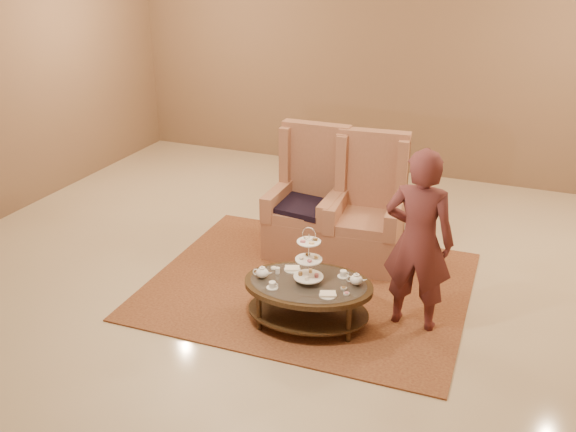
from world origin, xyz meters
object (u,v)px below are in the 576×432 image
at_px(armchair_left, 309,210).
at_px(armchair_right, 367,220).
at_px(tea_table, 308,290).
at_px(person, 418,241).

xyz_separation_m(armchair_left, armchair_right, (0.64, 0.00, -0.01)).
height_order(tea_table, armchair_left, armchair_left).
bearing_deg(armchair_right, person, -60.90).
distance_m(tea_table, armchair_right, 1.41).
xyz_separation_m(armchair_left, person, (1.37, -1.05, 0.35)).
height_order(tea_table, person, person).
bearing_deg(person, tea_table, 23.01).
height_order(tea_table, armchair_right, armchair_right).
xyz_separation_m(tea_table, armchair_right, (0.12, 1.40, 0.11)).
bearing_deg(armchair_right, tea_table, -100.27).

